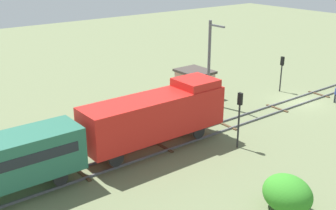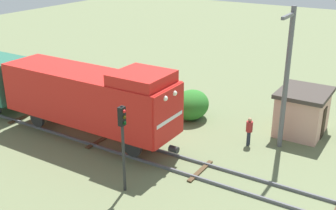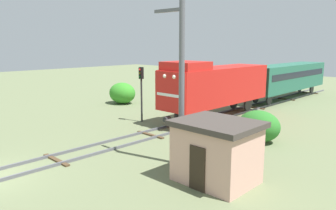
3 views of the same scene
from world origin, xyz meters
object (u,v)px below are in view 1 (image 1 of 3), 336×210
Objects in this scene: locomotive at (157,114)px; traffic_signal_mid at (240,110)px; catenary_mast at (209,61)px; relay_hut at (195,83)px; worker_by_signal at (201,99)px; traffic_signal_near at (282,67)px.

locomotive is 2.72× the size of traffic_signal_mid.
relay_hut is (2.56, -0.49, -2.85)m from catenary_mast.
locomotive is 6.02m from traffic_signal_mid.
relay_hut is at bearing -53.72° from locomotive.
locomotive is 3.31× the size of relay_hut.
traffic_signal_mid is 8.47m from worker_by_signal.
catenary_mast is (4.94, -9.73, 1.47)m from locomotive.
traffic_signal_mid is 2.51× the size of worker_by_signal.
relay_hut is at bearing -10.81° from catenary_mast.
traffic_signal_mid is 12.20m from relay_hut.
locomotive is at bearing 116.91° from catenary_mast.
locomotive is 3.12× the size of traffic_signal_near.
traffic_signal_mid is 0.53× the size of catenary_mast.
relay_hut is (10.90, -5.25, -1.57)m from traffic_signal_mid.
traffic_signal_near is 0.87× the size of traffic_signal_mid.
traffic_signal_near reaches higher than worker_by_signal.
traffic_signal_near is at bearing -117.86° from relay_hut.
catenary_mast is 2.29× the size of relay_hut.
locomotive is 9.33m from worker_by_signal.
traffic_signal_mid is at bearing 150.25° from catenary_mast.
catenary_mast reaches higher than traffic_signal_near.
traffic_signal_near is 0.46× the size of catenary_mast.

